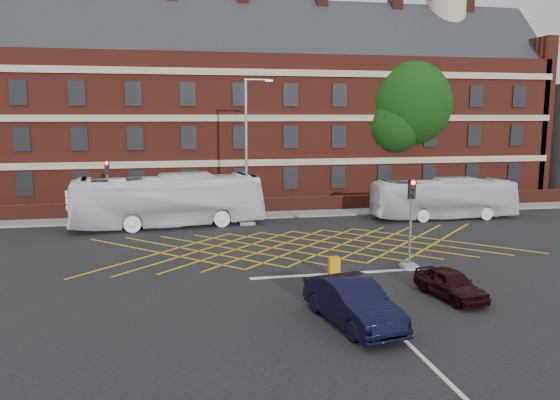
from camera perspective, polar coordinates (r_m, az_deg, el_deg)
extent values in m
plane|color=black|center=(28.57, 3.85, -5.76)|extent=(120.00, 120.00, 0.00)
cube|color=maroon|center=(49.26, -2.68, 7.42)|extent=(50.00, 12.00, 12.00)
cube|color=black|center=(49.48, -2.73, 14.38)|extent=(51.00, 10.61, 10.61)
cube|color=#B7A88C|center=(43.24, -1.50, 8.56)|extent=(50.00, 0.18, 0.50)
cube|color=black|center=(43.29, -1.50, 6.58)|extent=(1.20, 0.14, 1.80)
cube|color=#4C1D14|center=(49.61, -11.28, 19.47)|extent=(1.00, 1.40, 3.20)
cylinder|color=#B7A88C|center=(55.38, 16.85, 16.55)|extent=(3.60, 3.60, 6.00)
cube|color=#4C1D14|center=(40.90, -0.79, -0.53)|extent=(56.00, 0.50, 1.10)
cube|color=slate|center=(40.01, -0.54, -1.45)|extent=(60.00, 3.00, 0.12)
cube|color=#CC990C|center=(30.45, 2.89, -4.82)|extent=(8.22, 8.22, 0.02)
cube|color=silver|center=(25.33, 5.89, -7.67)|extent=(8.00, 0.30, 0.02)
cube|color=silver|center=(19.54, 11.55, -12.88)|extent=(0.15, 14.00, 0.02)
imported|color=white|center=(36.20, -11.59, -0.05)|extent=(12.60, 4.33, 3.44)
imported|color=silver|center=(39.94, 16.74, 0.14)|extent=(10.27, 2.63, 2.85)
imported|color=black|center=(19.35, 7.61, -10.54)|extent=(2.56, 5.01, 1.57)
imported|color=black|center=(22.89, 17.37, -8.32)|extent=(1.99, 3.66, 1.18)
cylinder|color=black|center=(48.88, 12.78, 4.04)|extent=(0.90, 0.90, 6.62)
sphere|color=black|center=(48.74, 12.98, 9.77)|extent=(7.86, 7.86, 7.86)
sphere|color=black|center=(47.41, 11.63, 7.71)|extent=(5.11, 5.11, 5.11)
sphere|color=black|center=(50.08, 14.14, 8.13)|extent=(4.72, 4.72, 4.72)
cube|color=slate|center=(26.80, 13.33, -6.74)|extent=(0.70, 0.70, 0.20)
cylinder|color=gray|center=(26.42, 13.45, -3.29)|extent=(0.12, 0.12, 3.50)
cube|color=black|center=(26.07, 13.61, 1.12)|extent=(0.30, 0.25, 0.95)
sphere|color=#FF0C05|center=(25.91, 13.77, 1.78)|extent=(0.20, 0.20, 0.20)
cube|color=slate|center=(38.04, -17.38, -2.33)|extent=(0.70, 0.70, 0.20)
cylinder|color=gray|center=(37.77, -17.49, 0.13)|extent=(0.12, 0.12, 3.50)
cube|color=black|center=(37.53, -17.63, 3.23)|extent=(0.30, 0.25, 0.95)
sphere|color=#FF0C05|center=(37.36, -17.68, 3.69)|extent=(0.20, 0.20, 0.20)
cube|color=slate|center=(36.55, -3.48, -2.38)|extent=(1.00, 1.00, 0.20)
cylinder|color=gray|center=(35.95, -3.54, 4.90)|extent=(0.18, 0.18, 9.48)
cylinder|color=gray|center=(36.04, -2.49, 12.45)|extent=(1.60, 0.12, 0.12)
cube|color=gray|center=(36.16, -1.20, 12.37)|extent=(0.50, 0.20, 0.12)
cylinder|color=gray|center=(40.00, -20.67, -0.51)|extent=(0.10, 0.10, 2.20)
cube|color=silver|center=(39.81, -20.75, 0.61)|extent=(1.10, 0.06, 0.45)
cube|color=silver|center=(39.88, -20.71, -0.10)|extent=(1.10, 0.06, 0.40)
cube|color=silver|center=(39.95, -20.68, -0.74)|extent=(1.10, 0.06, 0.35)
cube|color=#CE8F0C|center=(24.46, 5.67, -7.08)|extent=(0.48, 0.37, 1.00)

